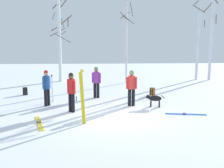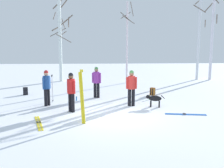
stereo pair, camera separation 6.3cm
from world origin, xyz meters
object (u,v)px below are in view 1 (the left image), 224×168
person_3 (47,86)px  ski_poles_0 (52,87)px  water_bottle_0 (76,99)px  birch_tree_0 (59,46)px  person_2 (71,90)px  person_1 (132,86)px  backpack_0 (152,91)px  person_0 (96,80)px  birch_tree_4 (212,30)px  ski_pair_lying_1 (39,123)px  water_bottle_1 (149,97)px  birch_tree_1 (60,38)px  ski_pair_lying_0 (186,114)px  birch_tree_3 (198,33)px  ski_pair_planted_0 (82,97)px  dog (154,99)px  backpack_1 (25,91)px  birch_tree_2 (127,41)px

person_3 → ski_poles_0: person_3 is taller
water_bottle_0 → birch_tree_0: birch_tree_0 is taller
person_2 → ski_poles_0: size_ratio=1.22×
person_1 → backpack_0: size_ratio=3.90×
person_0 → birch_tree_4: bearing=35.7°
ski_pair_lying_1 → water_bottle_1: size_ratio=6.75×
birch_tree_1 → birch_tree_4: size_ratio=0.80×
ski_pair_lying_0 → birch_tree_1: size_ratio=0.26×
person_3 → birch_tree_1: (-0.50, 8.41, 2.46)m
person_1 → ski_poles_0: 4.07m
water_bottle_0 → ski_pair_lying_1: bearing=-105.8°
birch_tree_3 → water_bottle_1: bearing=-126.1°
ski_poles_0 → backpack_0: ski_poles_0 is taller
person_0 → ski_pair_planted_0: bearing=-96.2°
person_2 → person_3: bearing=136.9°
person_0 → person_1: 2.60m
water_bottle_0 → ski_pair_planted_0: bearing=-82.2°
birch_tree_1 → dog: bearing=-58.1°
ski_pair_planted_0 → backpack_0: bearing=54.2°
person_0 → ski_pair_lying_0: size_ratio=1.01×
person_1 → backpack_1: (-5.83, 3.06, -0.77)m
ski_poles_0 → backpack_1: ski_poles_0 is taller
person_1 → water_bottle_1: person_1 is taller
person_1 → birch_tree_4: birch_tree_4 is taller
backpack_1 → water_bottle_0: size_ratio=2.00×
birch_tree_1 → birch_tree_3: birch_tree_3 is taller
person_1 → birch_tree_4: 12.19m
birch_tree_4 → ski_pair_lying_1: bearing=-135.7°
ski_pair_planted_0 → birch_tree_0: bearing=101.9°
birch_tree_2 → ski_pair_lying_1: bearing=-113.9°
water_bottle_0 → person_0: bearing=33.0°
person_3 → person_1: bearing=-3.7°
birch_tree_1 → birch_tree_3: bearing=2.0°
dog → backpack_1: dog is taller
person_2 → birch_tree_2: size_ratio=0.28×
ski_pair_planted_0 → ski_poles_0: (-1.74, 3.75, -0.25)m
birch_tree_2 → birch_tree_3: size_ratio=0.80×
person_0 → backpack_0: 3.38m
backpack_0 → birch_tree_1: 9.24m
person_3 → ski_pair_planted_0: 3.46m
person_2 → birch_tree_1: size_ratio=0.26×
ski_pair_planted_0 → birch_tree_0: birch_tree_0 is taller
backpack_1 → birch_tree_0: (1.23, 5.83, 2.63)m
ski_pair_planted_0 → water_bottle_1: 5.25m
birch_tree_0 → birch_tree_1: bearing=-70.6°
ski_pair_planted_0 → ski_poles_0: bearing=114.9°
ski_pair_lying_0 → backpack_1: bearing=149.2°
ski_pair_lying_1 → water_bottle_0: 3.98m
water_bottle_0 → person_1: bearing=-25.8°
person_3 → birch_tree_0: (-0.58, 8.64, 1.86)m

